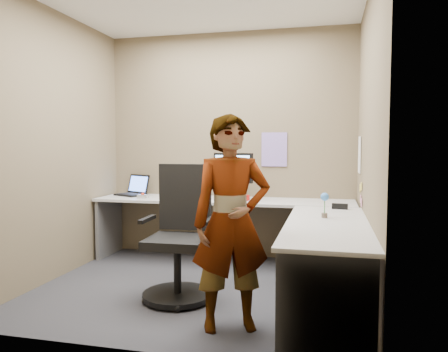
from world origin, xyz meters
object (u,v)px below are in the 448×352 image
(office_chair, at_px, (180,245))
(person, at_px, (231,223))
(monitor, at_px, (233,170))
(desk, at_px, (251,222))

(office_chair, distance_m, person, 0.85)
(office_chair, xyz_separation_m, person, (0.58, -0.53, 0.31))
(monitor, height_order, office_chair, monitor)
(monitor, bearing_deg, office_chair, -81.35)
(office_chair, bearing_deg, monitor, 77.48)
(office_chair, height_order, person, person)
(desk, bearing_deg, office_chair, -128.77)
(office_chair, bearing_deg, person, -44.12)
(desk, relative_size, office_chair, 2.58)
(desk, height_order, person, person)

